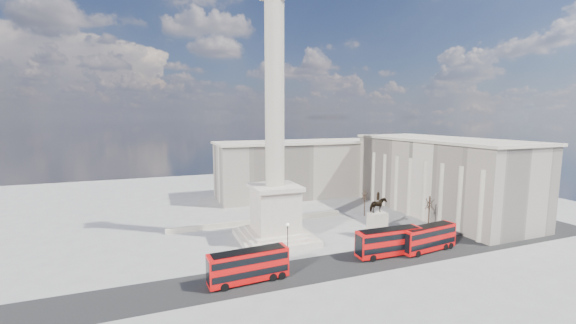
{
  "coord_description": "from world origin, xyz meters",
  "views": [
    {
      "loc": [
        -21.21,
        -57.86,
        23.67
      ],
      "look_at": [
        1.35,
        1.55,
        15.62
      ],
      "focal_mm": 22.0,
      "sensor_mm": 36.0,
      "label": 1
    }
  ],
  "objects_px": {
    "red_bus_a": "(249,265)",
    "red_bus_c": "(428,238)",
    "nelsons_column": "(275,174)",
    "pedestrian_walking": "(390,237)",
    "red_bus_b": "(389,242)",
    "victorian_lamp": "(288,238)",
    "pedestrian_standing": "(426,237)",
    "pedestrian_crossing": "(300,241)",
    "red_bus_d": "(502,224)",
    "equestrian_statue": "(377,221)"
  },
  "relations": [
    {
      "from": "red_bus_b",
      "to": "victorian_lamp",
      "type": "xyz_separation_m",
      "value": [
        -16.58,
        5.38,
        1.05
      ]
    },
    {
      "from": "red_bus_d",
      "to": "victorian_lamp",
      "type": "xyz_separation_m",
      "value": [
        -44.06,
        4.95,
        0.98
      ]
    },
    {
      "from": "red_bus_a",
      "to": "pedestrian_walking",
      "type": "relative_size",
      "value": 6.3
    },
    {
      "from": "red_bus_b",
      "to": "equestrian_statue",
      "type": "bearing_deg",
      "value": 67.47
    },
    {
      "from": "victorian_lamp",
      "to": "pedestrian_crossing",
      "type": "xyz_separation_m",
      "value": [
        4.23,
        4.6,
        -2.71
      ]
    },
    {
      "from": "red_bus_b",
      "to": "red_bus_c",
      "type": "relative_size",
      "value": 1.02
    },
    {
      "from": "equestrian_statue",
      "to": "pedestrian_crossing",
      "type": "relative_size",
      "value": 5.35
    },
    {
      "from": "victorian_lamp",
      "to": "pedestrian_walking",
      "type": "height_order",
      "value": "victorian_lamp"
    },
    {
      "from": "pedestrian_crossing",
      "to": "red_bus_b",
      "type": "bearing_deg",
      "value": -151.78
    },
    {
      "from": "red_bus_c",
      "to": "nelsons_column",
      "type": "bearing_deg",
      "value": 140.03
    },
    {
      "from": "red_bus_a",
      "to": "red_bus_b",
      "type": "xyz_separation_m",
      "value": [
        24.93,
        0.94,
        0.02
      ]
    },
    {
      "from": "pedestrian_walking",
      "to": "red_bus_c",
      "type": "bearing_deg",
      "value": -59.04
    },
    {
      "from": "equestrian_statue",
      "to": "pedestrian_standing",
      "type": "relative_size",
      "value": 4.64
    },
    {
      "from": "red_bus_a",
      "to": "pedestrian_crossing",
      "type": "height_order",
      "value": "red_bus_a"
    },
    {
      "from": "pedestrian_standing",
      "to": "pedestrian_crossing",
      "type": "xyz_separation_m",
      "value": [
        -23.1,
        6.87,
        -0.13
      ]
    },
    {
      "from": "red_bus_a",
      "to": "pedestrian_standing",
      "type": "distance_m",
      "value": 35.94
    },
    {
      "from": "equestrian_statue",
      "to": "red_bus_a",
      "type": "bearing_deg",
      "value": -160.48
    },
    {
      "from": "red_bus_a",
      "to": "red_bus_c",
      "type": "height_order",
      "value": "red_bus_a"
    },
    {
      "from": "red_bus_c",
      "to": "pedestrian_walking",
      "type": "distance_m",
      "value": 7.41
    },
    {
      "from": "nelsons_column",
      "to": "pedestrian_walking",
      "type": "bearing_deg",
      "value": -23.43
    },
    {
      "from": "red_bus_d",
      "to": "equestrian_statue",
      "type": "bearing_deg",
      "value": 165.91
    },
    {
      "from": "red_bus_c",
      "to": "red_bus_a",
      "type": "bearing_deg",
      "value": 173.44
    },
    {
      "from": "red_bus_d",
      "to": "pedestrian_standing",
      "type": "height_order",
      "value": "red_bus_d"
    },
    {
      "from": "red_bus_d",
      "to": "pedestrian_walking",
      "type": "distance_m",
      "value": 23.59
    },
    {
      "from": "victorian_lamp",
      "to": "pedestrian_standing",
      "type": "height_order",
      "value": "victorian_lamp"
    },
    {
      "from": "red_bus_c",
      "to": "pedestrian_crossing",
      "type": "distance_m",
      "value": 22.93
    },
    {
      "from": "red_bus_a",
      "to": "red_bus_b",
      "type": "relative_size",
      "value": 1.0
    },
    {
      "from": "nelsons_column",
      "to": "red_bus_d",
      "type": "xyz_separation_m",
      "value": [
        43.15,
        -14.19,
        -10.34
      ]
    },
    {
      "from": "red_bus_d",
      "to": "pedestrian_standing",
      "type": "bearing_deg",
      "value": 177.71
    },
    {
      "from": "equestrian_statue",
      "to": "pedestrian_walking",
      "type": "relative_size",
      "value": 4.8
    },
    {
      "from": "equestrian_statue",
      "to": "pedestrian_walking",
      "type": "height_order",
      "value": "equestrian_statue"
    },
    {
      "from": "red_bus_c",
      "to": "red_bus_b",
      "type": "bearing_deg",
      "value": 168.54
    },
    {
      "from": "red_bus_c",
      "to": "victorian_lamp",
      "type": "relative_size",
      "value": 1.93
    },
    {
      "from": "victorian_lamp",
      "to": "equestrian_statue",
      "type": "bearing_deg",
      "value": 10.87
    },
    {
      "from": "red_bus_b",
      "to": "pedestrian_crossing",
      "type": "bearing_deg",
      "value": 142.28
    },
    {
      "from": "red_bus_b",
      "to": "pedestrian_crossing",
      "type": "distance_m",
      "value": 15.97
    },
    {
      "from": "nelsons_column",
      "to": "victorian_lamp",
      "type": "xyz_separation_m",
      "value": [
        -0.91,
        -9.24,
        -9.36
      ]
    },
    {
      "from": "red_bus_a",
      "to": "pedestrian_walking",
      "type": "height_order",
      "value": "red_bus_a"
    },
    {
      "from": "pedestrian_walking",
      "to": "nelsons_column",
      "type": "bearing_deg",
      "value": 160.05
    },
    {
      "from": "pedestrian_walking",
      "to": "pedestrian_standing",
      "type": "distance_m",
      "value": 6.75
    },
    {
      "from": "red_bus_c",
      "to": "pedestrian_walking",
      "type": "bearing_deg",
      "value": 110.32
    },
    {
      "from": "red_bus_c",
      "to": "victorian_lamp",
      "type": "xyz_separation_m",
      "value": [
        -24.51,
        5.98,
        1.13
      ]
    },
    {
      "from": "nelsons_column",
      "to": "red_bus_b",
      "type": "bearing_deg",
      "value": -43.01
    },
    {
      "from": "equestrian_statue",
      "to": "pedestrian_walking",
      "type": "xyz_separation_m",
      "value": [
        0.46,
        -3.51,
        -2.24
      ]
    },
    {
      "from": "red_bus_d",
      "to": "pedestrian_standing",
      "type": "xyz_separation_m",
      "value": [
        -16.73,
        2.69,
        -1.6
      ]
    },
    {
      "from": "victorian_lamp",
      "to": "red_bus_b",
      "type": "bearing_deg",
      "value": -17.98
    },
    {
      "from": "equestrian_statue",
      "to": "red_bus_c",
      "type": "bearing_deg",
      "value": -69.08
    },
    {
      "from": "nelsons_column",
      "to": "victorian_lamp",
      "type": "bearing_deg",
      "value": -95.64
    },
    {
      "from": "red_bus_a",
      "to": "pedestrian_standing",
      "type": "relative_size",
      "value": 6.1
    },
    {
      "from": "red_bus_d",
      "to": "red_bus_b",
      "type": "bearing_deg",
      "value": -172.27
    }
  ]
}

